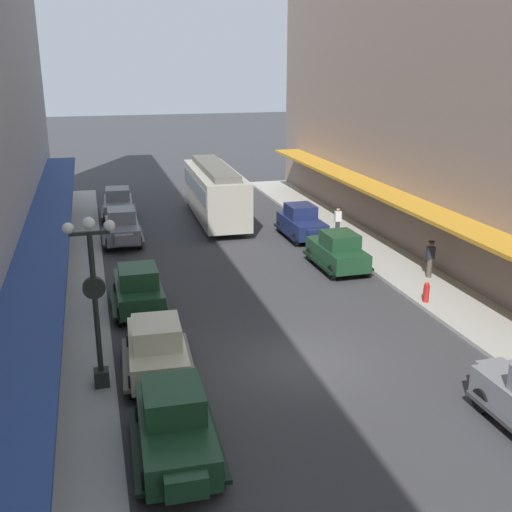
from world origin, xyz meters
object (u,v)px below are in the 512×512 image
lamp_post_with_clock (95,296)px  pedestrian_0 (430,259)px  pedestrian_2 (33,329)px  fire_hydrant (426,292)px  parked_car_5 (118,203)px  parked_car_6 (122,226)px  streetcar (215,190)px  pedestrian_1 (338,221)px  parked_car_7 (138,287)px  parked_car_2 (338,250)px  parked_car_4 (157,346)px  parked_car_0 (175,424)px  parked_car_1 (302,221)px

lamp_post_with_clock → pedestrian_0: 15.74m
lamp_post_with_clock → pedestrian_2: bearing=126.5°
fire_hydrant → parked_car_5: bearing=121.6°
pedestrian_2 → parked_car_6: bearing=74.1°
pedestrian_0 → pedestrian_2: (-16.49, -3.20, -0.02)m
streetcar → pedestrian_1: (5.68, -5.72, -0.89)m
parked_car_6 → pedestrian_1: parked_car_6 is taller
parked_car_7 → pedestrian_2: parked_car_7 is taller
streetcar → pedestrian_1: 8.11m
parked_car_2 → parked_car_4: 12.26m
parked_car_0 → fire_hydrant: parked_car_0 is taller
parked_car_1 → pedestrian_2: bearing=-139.8°
parked_car_5 → parked_car_2: bearing=-54.0°
pedestrian_2 → parked_car_2: bearing=23.5°
parked_car_6 → parked_car_4: bearing=-89.4°
parked_car_7 → pedestrian_0: bearing=0.3°
parked_car_0 → streetcar: (5.70, 22.91, 0.96)m
parked_car_5 → pedestrian_2: bearing=-101.4°
parked_car_0 → lamp_post_with_clock: (-1.66, 3.85, 2.04)m
parked_car_4 → parked_car_7: same height
pedestrian_2 → parked_car_1: bearing=40.2°
parked_car_1 → fire_hydrant: (1.56, -10.64, -0.38)m
parked_car_4 → fire_hydrant: parked_car_4 is taller
fire_hydrant → parked_car_7: bearing=167.2°
parked_car_4 → parked_car_7: size_ratio=1.01×
lamp_post_with_clock → pedestrian_2: (-2.08, 2.82, -2.00)m
parked_car_1 → streetcar: bearing=127.3°
parked_car_7 → pedestrian_0: parked_car_7 is taller
parked_car_4 → streetcar: size_ratio=0.45×
streetcar → fire_hydrant: streetcar is taller
parked_car_5 → parked_car_6: 5.79m
parked_car_1 → lamp_post_with_clock: size_ratio=0.83×
parked_car_1 → pedestrian_2: size_ratio=2.61×
parked_car_0 → pedestrian_0: 16.12m
parked_car_7 → pedestrian_1: parked_car_7 is taller
pedestrian_1 → parked_car_7: bearing=-147.1°
parked_car_6 → parked_car_7: 9.71m
lamp_post_with_clock → pedestrian_1: (13.05, 13.35, -1.97)m
parked_car_1 → parked_car_7: same height
parked_car_2 → parked_car_5: (-9.37, 12.91, 0.00)m
parked_car_6 → lamp_post_with_clock: bearing=-95.7°
parked_car_1 → parked_car_6: 9.76m
parked_car_1 → fire_hydrant: size_ratio=5.21×
parked_car_1 → pedestrian_1: parked_car_1 is taller
lamp_post_with_clock → fire_hydrant: 13.42m
pedestrian_0 → parked_car_0: bearing=-142.3°
parked_car_6 → streetcar: size_ratio=0.44×
parked_car_4 → fire_hydrant: bearing=14.4°
parked_car_0 → parked_car_1: size_ratio=1.01×
parked_car_1 → parked_car_6: size_ratio=1.00×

